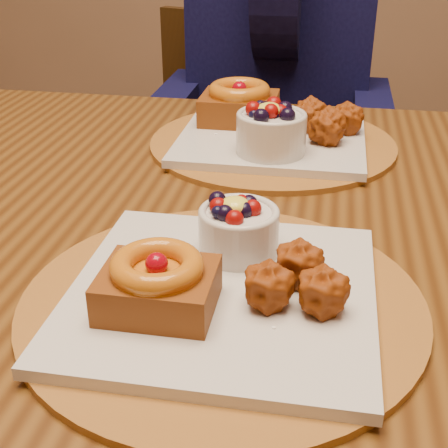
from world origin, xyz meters
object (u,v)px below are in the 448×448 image
(place_setting_near, at_px, (221,283))
(chair_far, at_px, (217,177))
(diner, at_px, (281,39))
(place_setting_far, at_px, (270,129))
(dining_table, at_px, (252,259))

(place_setting_near, height_order, chair_far, chair_far)
(diner, bearing_deg, place_setting_far, -99.06)
(dining_table, relative_size, place_setting_near, 4.21)
(place_setting_near, relative_size, diner, 0.49)
(chair_far, relative_size, diner, 1.11)
(chair_far, bearing_deg, diner, 1.70)
(dining_table, relative_size, chair_far, 1.86)
(place_setting_far, height_order, diner, diner)
(place_setting_near, height_order, place_setting_far, place_setting_far)
(place_setting_far, bearing_deg, place_setting_near, -89.79)
(diner, bearing_deg, dining_table, -99.89)
(place_setting_far, relative_size, diner, 0.49)
(dining_table, height_order, place_setting_far, place_setting_far)
(dining_table, bearing_deg, place_setting_far, 90.98)
(diner, bearing_deg, place_setting_near, -100.69)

